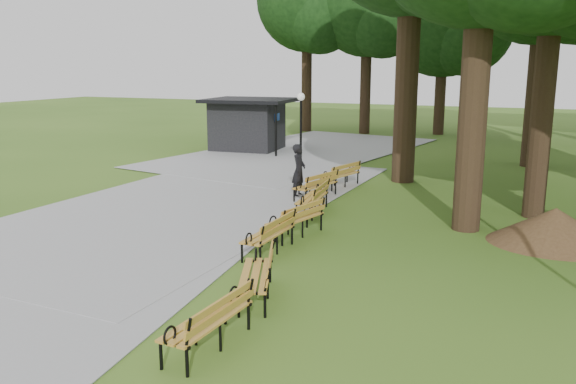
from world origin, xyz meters
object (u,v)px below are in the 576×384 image
at_px(person, 299,170).
at_px(bench_3, 295,219).
at_px(bench_5, 315,185).
at_px(bench_2, 268,234).
at_px(bench_4, 312,198).
at_px(kiosk, 247,124).
at_px(bench_0, 207,321).
at_px(dirt_mound, 555,226).
at_px(lamp_post, 301,114).
at_px(bench_6, 340,175).
at_px(bench_1, 255,275).

relative_size(person, bench_3, 0.89).
distance_m(bench_3, bench_5, 4.16).
distance_m(bench_2, bench_4, 3.84).
height_order(kiosk, bench_0, kiosk).
xyz_separation_m(kiosk, dirt_mound, (13.74, -11.19, -0.83)).
bearing_deg(bench_3, person, -145.37).
distance_m(lamp_post, bench_4, 7.90).
relative_size(person, bench_5, 0.89).
bearing_deg(bench_5, bench_6, -169.95).
xyz_separation_m(kiosk, bench_0, (8.92, -18.90, -0.83)).
bearing_deg(bench_3, dirt_mound, 120.56).
xyz_separation_m(bench_1, bench_3, (-0.85, 3.94, 0.00)).
bearing_deg(person, bench_1, -168.41).
bearing_deg(bench_0, bench_6, -167.60).
relative_size(bench_0, bench_5, 1.00).
xyz_separation_m(lamp_post, bench_6, (2.79, -3.34, -1.75)).
bearing_deg(bench_2, bench_6, -172.75).
xyz_separation_m(person, bench_6, (0.78, 1.82, -0.40)).
distance_m(lamp_post, bench_3, 10.20).
xyz_separation_m(dirt_mound, bench_6, (-6.68, 4.26, 0.00)).
height_order(bench_0, bench_1, same).
bearing_deg(bench_6, bench_3, 22.55).
bearing_deg(bench_2, bench_5, -169.09).
bearing_deg(bench_3, bench_4, -155.48).
relative_size(bench_2, bench_6, 1.00).
xyz_separation_m(person, dirt_mound, (7.46, -2.44, -0.40)).
relative_size(dirt_mound, bench_0, 1.34).
bearing_deg(lamp_post, bench_6, -50.17).
relative_size(bench_0, bench_3, 1.00).
bearing_deg(bench_6, dirt_mound, 72.23).
distance_m(bench_1, bench_6, 10.11).
xyz_separation_m(lamp_post, bench_1, (4.46, -13.32, -1.75)).
bearing_deg(bench_5, bench_0, 25.92).
xyz_separation_m(bench_2, bench_5, (-0.93, 5.52, 0.00)).
distance_m(lamp_post, bench_1, 14.15).
relative_size(bench_3, bench_4, 1.00).
height_order(person, bench_3, person).
xyz_separation_m(lamp_post, bench_2, (3.56, -10.84, -1.75)).
xyz_separation_m(dirt_mound, bench_2, (-5.90, -3.24, 0.00)).
relative_size(bench_1, bench_2, 1.00).
bearing_deg(bench_3, bench_5, -152.68).
bearing_deg(bench_1, bench_6, 167.72).
height_order(bench_0, bench_3, same).
distance_m(dirt_mound, bench_3, 6.11).
bearing_deg(bench_5, bench_1, 27.39).
relative_size(person, bench_6, 0.89).
height_order(bench_2, bench_4, same).
bearing_deg(person, bench_2, -169.83).
distance_m(person, lamp_post, 5.70).
bearing_deg(bench_6, bench_5, 10.29).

